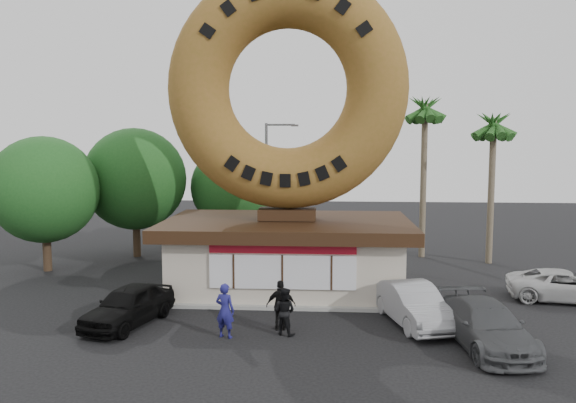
# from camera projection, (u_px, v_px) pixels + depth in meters

# --- Properties ---
(ground) EXTENTS (90.00, 90.00, 0.00)m
(ground) POSITION_uv_depth(u_px,v_px,m) (276.00, 333.00, 20.10)
(ground) COLOR black
(ground) RESTS_ON ground
(donut_shop) EXTENTS (11.20, 7.20, 3.80)m
(donut_shop) POSITION_uv_depth(u_px,v_px,m) (287.00, 252.00, 25.85)
(donut_shop) COLOR beige
(donut_shop) RESTS_ON ground
(giant_donut) EXTENTS (10.78, 2.75, 10.78)m
(giant_donut) POSITION_uv_depth(u_px,v_px,m) (287.00, 89.00, 25.07)
(giant_donut) COLOR brown
(giant_donut) RESTS_ON donut_shop
(tree_west) EXTENTS (6.00, 6.00, 7.65)m
(tree_west) POSITION_uv_depth(u_px,v_px,m) (135.00, 179.00, 33.13)
(tree_west) COLOR #473321
(tree_west) RESTS_ON ground
(tree_mid) EXTENTS (5.20, 5.20, 6.63)m
(tree_mid) POSITION_uv_depth(u_px,v_px,m) (233.00, 187.00, 34.82)
(tree_mid) COLOR #473321
(tree_mid) RESTS_ON ground
(tree_far) EXTENTS (5.60, 5.60, 7.14)m
(tree_far) POSITION_uv_depth(u_px,v_px,m) (44.00, 190.00, 29.42)
(tree_far) COLOR #473321
(tree_far) RESTS_ON ground
(palm_near) EXTENTS (2.60, 2.60, 9.75)m
(palm_near) POSITION_uv_depth(u_px,v_px,m) (425.00, 115.00, 32.60)
(palm_near) COLOR #726651
(palm_near) RESTS_ON ground
(palm_far) EXTENTS (2.60, 2.60, 8.75)m
(palm_far) POSITION_uv_depth(u_px,v_px,m) (494.00, 130.00, 30.98)
(palm_far) COLOR #726651
(palm_far) RESTS_ON ground
(street_lamp) EXTENTS (2.11, 0.20, 8.00)m
(street_lamp) POSITION_uv_depth(u_px,v_px,m) (269.00, 179.00, 35.62)
(street_lamp) COLOR #59595E
(street_lamp) RESTS_ON ground
(person_left) EXTENTS (0.81, 0.65, 1.94)m
(person_left) POSITION_uv_depth(u_px,v_px,m) (225.00, 310.00, 19.60)
(person_left) COLOR navy
(person_left) RESTS_ON ground
(person_center) EXTENTS (1.02, 0.93, 1.70)m
(person_center) POSITION_uv_depth(u_px,v_px,m) (284.00, 311.00, 19.91)
(person_center) COLOR black
(person_center) RESTS_ON ground
(person_right) EXTENTS (1.12, 0.57, 1.84)m
(person_right) POSITION_uv_depth(u_px,v_px,m) (281.00, 305.00, 20.39)
(person_right) COLOR black
(person_right) RESTS_ON ground
(car_black) EXTENTS (2.88, 4.68, 1.49)m
(car_black) POSITION_uv_depth(u_px,v_px,m) (128.00, 305.00, 20.99)
(car_black) COLOR black
(car_black) RESTS_ON ground
(car_silver) EXTENTS (2.71, 4.86, 1.52)m
(car_silver) POSITION_uv_depth(u_px,v_px,m) (413.00, 304.00, 21.06)
(car_silver) COLOR #97989C
(car_silver) RESTS_ON ground
(car_grey) EXTENTS (2.66, 5.29, 1.47)m
(car_grey) POSITION_uv_depth(u_px,v_px,m) (487.00, 326.00, 18.70)
(car_grey) COLOR #4E5053
(car_grey) RESTS_ON ground
(car_white) EXTENTS (5.06, 2.95, 1.32)m
(car_white) POSITION_uv_depth(u_px,v_px,m) (565.00, 286.00, 24.16)
(car_white) COLOR silver
(car_white) RESTS_ON ground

